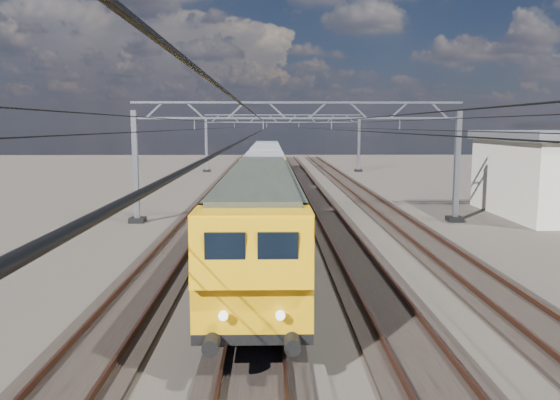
{
  "coord_description": "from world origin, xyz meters",
  "views": [
    {
      "loc": [
        -1.61,
        -28.11,
        5.7
      ],
      "look_at": [
        -1.16,
        -3.86,
        2.4
      ],
      "focal_mm": 35.0,
      "sensor_mm": 36.0,
      "label": 1
    }
  ],
  "objects_px": {
    "locomotive": "(260,212)",
    "hopper_wagon_lead": "(264,175)",
    "hopper_wagon_mid": "(266,162)",
    "catenary_gantry_far": "(283,140)",
    "catenary_gantry_mid": "(297,157)",
    "hopper_wagon_third": "(267,154)"
  },
  "relations": [
    {
      "from": "locomotive",
      "to": "hopper_wagon_lead",
      "type": "distance_m",
      "value": 17.7
    },
    {
      "from": "locomotive",
      "to": "hopper_wagon_lead",
      "type": "relative_size",
      "value": 1.62
    },
    {
      "from": "hopper_wagon_lead",
      "to": "hopper_wagon_mid",
      "type": "xyz_separation_m",
      "value": [
        0.0,
        14.2,
        0.0
      ]
    },
    {
      "from": "catenary_gantry_far",
      "to": "hopper_wagon_mid",
      "type": "relative_size",
      "value": 1.53
    },
    {
      "from": "catenary_gantry_far",
      "to": "hopper_wagon_mid",
      "type": "xyz_separation_m",
      "value": [
        -2.0,
        -14.98,
        -1.67
      ]
    },
    {
      "from": "hopper_wagon_mid",
      "to": "catenary_gantry_mid",
      "type": "bearing_deg",
      "value": -84.56
    },
    {
      "from": "locomotive",
      "to": "hopper_wagon_third",
      "type": "relative_size",
      "value": 1.62
    },
    {
      "from": "hopper_wagon_mid",
      "to": "catenary_gantry_far",
      "type": "bearing_deg",
      "value": 82.4
    },
    {
      "from": "catenary_gantry_mid",
      "to": "hopper_wagon_third",
      "type": "xyz_separation_m",
      "value": [
        -2.0,
        35.22,
        -1.67
      ]
    },
    {
      "from": "hopper_wagon_lead",
      "to": "hopper_wagon_third",
      "type": "distance_m",
      "value": 28.4
    },
    {
      "from": "catenary_gantry_far",
      "to": "hopper_wagon_lead",
      "type": "relative_size",
      "value": 1.53
    },
    {
      "from": "locomotive",
      "to": "hopper_wagon_mid",
      "type": "xyz_separation_m",
      "value": [
        -0.0,
        31.9,
        -0.09
      ]
    },
    {
      "from": "catenary_gantry_far",
      "to": "hopper_wagon_third",
      "type": "distance_m",
      "value": 2.72
    },
    {
      "from": "catenary_gantry_far",
      "to": "locomotive",
      "type": "bearing_deg",
      "value": -92.44
    },
    {
      "from": "locomotive",
      "to": "hopper_wagon_lead",
      "type": "bearing_deg",
      "value": 90.0
    },
    {
      "from": "catenary_gantry_mid",
      "to": "hopper_wagon_third",
      "type": "bearing_deg",
      "value": 93.25
    },
    {
      "from": "catenary_gantry_mid",
      "to": "hopper_wagon_lead",
      "type": "bearing_deg",
      "value": 106.35
    },
    {
      "from": "hopper_wagon_lead",
      "to": "hopper_wagon_third",
      "type": "bearing_deg",
      "value": 90.0
    },
    {
      "from": "catenary_gantry_mid",
      "to": "hopper_wagon_lead",
      "type": "relative_size",
      "value": 1.53
    },
    {
      "from": "catenary_gantry_mid",
      "to": "hopper_wagon_third",
      "type": "height_order",
      "value": "catenary_gantry_mid"
    },
    {
      "from": "catenary_gantry_mid",
      "to": "hopper_wagon_lead",
      "type": "xyz_separation_m",
      "value": [
        -2.0,
        6.82,
        -1.67
      ]
    },
    {
      "from": "catenary_gantry_far",
      "to": "hopper_wagon_mid",
      "type": "bearing_deg",
      "value": -97.6
    }
  ]
}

